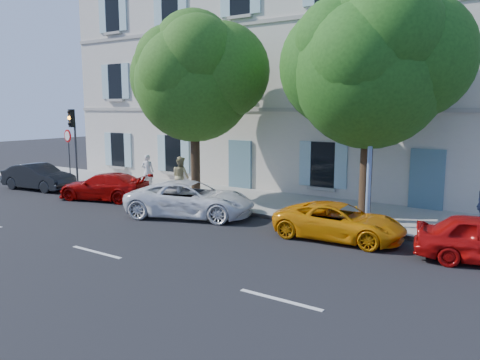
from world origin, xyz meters
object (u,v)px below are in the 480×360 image
Objects in this scene: car_white_coupe at (191,199)px; pedestrian_b at (181,176)px; road_sign at (68,145)px; street_lamp at (371,93)px; tree_left at (194,83)px; car_red_coupe at (104,186)px; tree_right at (370,73)px; car_yellow_supercar at (339,222)px; traffic_light at (73,130)px; car_dark_sedan at (38,177)px; pedestrian_a at (148,171)px.

pedestrian_b is (-2.57, 2.39, 0.37)m from car_white_coupe.
road_sign is 0.36× the size of street_lamp.
tree_left is 4.21m from pedestrian_b.
tree_right is at bearing 84.87° from car_red_coupe.
car_red_coupe is at bearing 50.24° from pedestrian_b.
car_yellow_supercar is 5.20m from tree_right.
tree_left is (3.73, 1.87, 4.52)m from car_red_coupe.
car_white_coupe is at bearing 88.72° from car_yellow_supercar.
street_lamp reaches higher than traffic_light.
car_red_coupe is 4.76m from road_sign.
road_sign is at bearing 19.01° from pedestrian_b.
tree_left reaches higher than car_red_coupe.
street_lamp is (11.52, 1.25, 3.95)m from car_red_coupe.
traffic_light is (-7.58, -0.51, -2.18)m from tree_left.
car_dark_sedan is 2.22× the size of pedestrian_b.
car_yellow_supercar is 1.43× the size of road_sign.
street_lamp is (0.38, 1.37, 3.99)m from car_yellow_supercar.
car_white_coupe is (10.14, -0.27, 0.02)m from car_dark_sedan.
car_yellow_supercar is 15.25m from traffic_light.
tree_left reaches higher than traffic_light.
car_red_coupe is 2.35× the size of pedestrian_b.
car_red_coupe is at bearing -96.55° from car_dark_sedan.
car_dark_sedan is 4.85m from car_red_coupe.
tree_right is 11.89m from pedestrian_a.
car_yellow_supercar is at bearing -107.64° from car_white_coupe.
car_dark_sedan is 0.95× the size of car_red_coupe.
tree_right is (16.01, 2.20, 4.60)m from car_dark_sedan.
car_white_coupe is 7.51m from street_lamp.
car_red_coupe is at bearing -19.52° from traffic_light.
traffic_light is 0.87m from road_sign.
tree_right is at bearing -4.10° from car_yellow_supercar.
car_dark_sedan is at bearing -124.69° from traffic_light.
road_sign is 1.68× the size of pedestrian_a.
road_sign is at bearing -176.29° from tree_left.
traffic_light is 4.56m from pedestrian_a.
traffic_light is (-3.85, 1.36, 2.33)m from car_red_coupe.
street_lamp is (7.79, -0.62, -0.57)m from tree_left.
pedestrian_b is (6.57, 0.68, -1.90)m from traffic_light.
car_yellow_supercar is 2.41× the size of pedestrian_a.
pedestrian_b is (7.58, 2.13, 0.39)m from car_dark_sedan.
traffic_light reaches higher than pedestrian_b.
traffic_light is at bearing 179.57° from street_lamp.
pedestrian_a is (0.07, 2.64, 0.38)m from car_red_coupe.
pedestrian_a is (3.92, 1.27, -1.95)m from traffic_light.
car_yellow_supercar is at bearing 73.47° from car_red_coupe.
car_yellow_supercar is at bearing -90.62° from tree_right.
tree_left reaches higher than road_sign.
tree_right reaches higher than pedestrian_b.
street_lamp reaches higher than car_red_coupe.
car_white_coupe is 2.87× the size of pedestrian_a.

